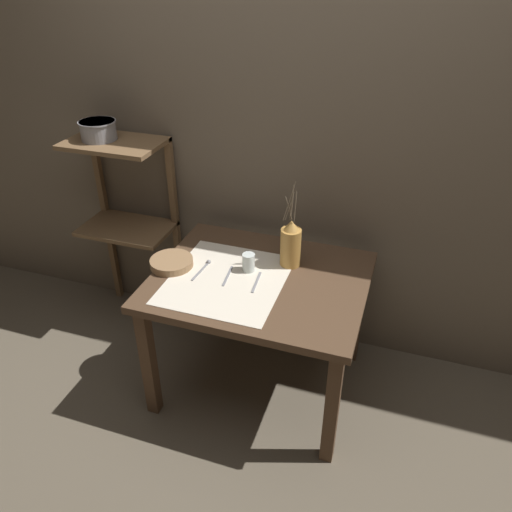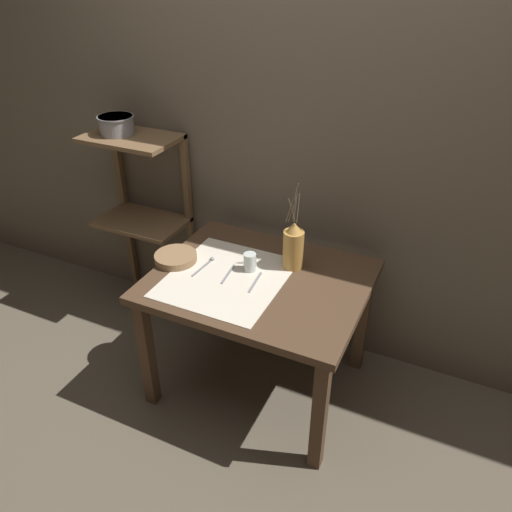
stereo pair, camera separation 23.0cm
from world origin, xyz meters
The scene contains 12 objects.
ground_plane centered at (0.00, 0.00, 0.00)m, with size 12.00×12.00×0.00m, color brown.
stone_wall_back centered at (0.00, 0.53, 1.20)m, with size 7.00×0.06×2.40m.
wooden_table centered at (0.00, 0.00, 0.61)m, with size 1.03×0.84×0.70m.
wooden_shelf_unit centered at (-0.93, 0.35, 0.83)m, with size 0.53×0.34×1.18m.
linen_cloth centered at (-0.15, -0.07, 0.70)m, with size 0.55×0.60×0.00m.
pitcher_with_flowers centered at (0.11, 0.16, 0.82)m, with size 0.10×0.10×0.46m.
wooden_bowl centered at (-0.45, -0.04, 0.72)m, with size 0.22×0.22×0.04m.
glass_tumbler_near centered at (-0.07, 0.04, 0.75)m, with size 0.06×0.06×0.09m.
spoon_inner centered at (-0.29, 0.01, 0.71)m, with size 0.03×0.19×0.02m.
fork_outer centered at (-0.15, -0.04, 0.71)m, with size 0.03×0.17×0.00m.
fork_inner centered at (0.00, -0.05, 0.71)m, with size 0.03×0.17×0.00m.
metal_pot_large centered at (-1.01, 0.31, 1.24)m, with size 0.20×0.20×0.10m.
Camera 1 is at (0.62, -1.90, 2.07)m, focal length 35.00 mm.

